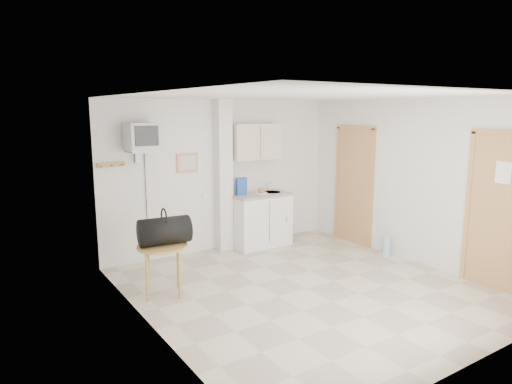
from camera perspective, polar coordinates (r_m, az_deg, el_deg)
ground at (r=6.20m, az=6.37°, el=-11.90°), size 4.50×4.50×0.00m
room_envelope at (r=6.02m, az=7.88°, el=2.58°), size 4.24×4.54×2.55m
kitchenette at (r=7.85m, az=0.38°, el=-0.98°), size 1.03×0.58×2.10m
crt_television at (r=6.82m, az=-14.09°, el=6.61°), size 0.44×0.45×2.15m
round_table at (r=5.94m, az=-11.61°, el=-7.28°), size 0.64×0.64×0.65m
duffel_bag at (r=5.89m, az=-11.37°, el=-4.76°), size 0.67×0.42×0.47m
water_bottle at (r=7.73m, az=15.98°, el=-6.43°), size 0.12×0.12×0.37m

